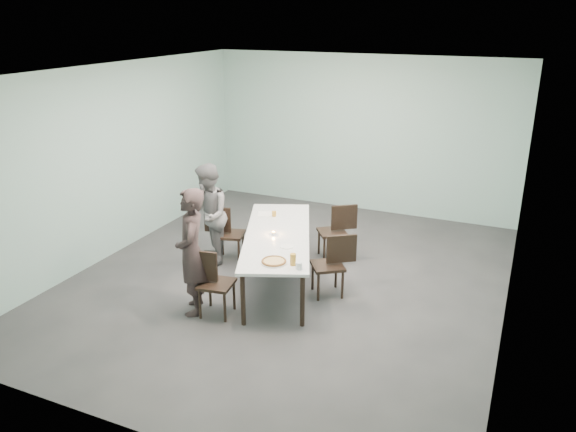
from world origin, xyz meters
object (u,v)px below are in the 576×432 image
at_px(pizza, 274,261).
at_px(table, 277,238).
at_px(chair_near_right, 333,261).
at_px(diner_far, 208,215).
at_px(chair_near_left, 210,278).
at_px(tealight, 274,233).
at_px(chair_far_right, 337,228).
at_px(diner_near, 192,252).
at_px(beer_glass, 293,259).
at_px(chair_far_left, 225,230).
at_px(amber_tumbler, 274,214).
at_px(water_tumbler, 299,266).
at_px(side_plate, 287,246).

bearing_deg(pizza, table, 112.27).
distance_m(chair_near_right, diner_far, 2.13).
xyz_separation_m(chair_near_left, tealight, (0.37, 1.13, 0.27)).
bearing_deg(chair_far_right, diner_near, 29.39).
bearing_deg(pizza, beer_glass, 8.62).
bearing_deg(chair_far_left, chair_far_right, 10.58).
distance_m(pizza, amber_tumbler, 1.71).
distance_m(diner_far, water_tumbler, 2.25).
distance_m(table, chair_far_right, 1.30).
bearing_deg(pizza, amber_tumbler, 115.08).
bearing_deg(beer_glass, table, 125.43).
height_order(pizza, amber_tumbler, amber_tumbler).
relative_size(table, side_plate, 15.27).
xyz_separation_m(chair_far_left, water_tumbler, (1.81, -1.32, 0.29)).
bearing_deg(amber_tumbler, chair_near_right, -28.79).
bearing_deg(chair_far_left, diner_near, -91.06).
xyz_separation_m(chair_far_left, amber_tumbler, (0.73, 0.27, 0.29)).
height_order(table, tealight, tealight).
xyz_separation_m(table, chair_near_right, (0.86, -0.02, -0.19)).
xyz_separation_m(diner_near, side_plate, (0.96, 0.84, -0.09)).
height_order(chair_far_left, tealight, chair_far_left).
relative_size(pizza, tealight, 6.07).
bearing_deg(chair_far_right, chair_near_left, 33.99).
height_order(chair_far_left, chair_far_right, same).
bearing_deg(chair_near_right, table, -35.98).
height_order(pizza, beer_glass, beer_glass).
relative_size(chair_far_right, diner_near, 0.52).
bearing_deg(diner_near, chair_far_right, 125.87).
bearing_deg(chair_near_left, diner_near, 178.53).
bearing_deg(diner_far, pizza, 23.07).
distance_m(side_plate, tealight, 0.48).
relative_size(chair_far_left, water_tumbler, 9.67).
bearing_deg(beer_glass, water_tumbler, -34.43).
distance_m(side_plate, amber_tumbler, 1.22).
xyz_separation_m(chair_far_right, tealight, (-0.53, -1.23, 0.27)).
bearing_deg(amber_tumbler, tealight, -65.40).
bearing_deg(chair_near_left, chair_far_right, 60.31).
distance_m(chair_near_right, side_plate, 0.70).
bearing_deg(chair_far_right, chair_far_left, -7.97).
bearing_deg(diner_near, diner_far, 175.00).
height_order(chair_far_right, tealight, chair_far_right).
distance_m(chair_near_right, amber_tumbler, 1.42).
bearing_deg(chair_near_right, diner_near, 3.72).
xyz_separation_m(table, tealight, (-0.04, -0.05, 0.08)).
height_order(side_plate, amber_tumbler, amber_tumbler).
bearing_deg(diner_far, chair_near_left, -1.58).
distance_m(table, side_plate, 0.49).
height_order(chair_far_left, diner_far, diner_far).
bearing_deg(chair_near_left, beer_glass, 8.18).
bearing_deg(tealight, table, 53.24).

